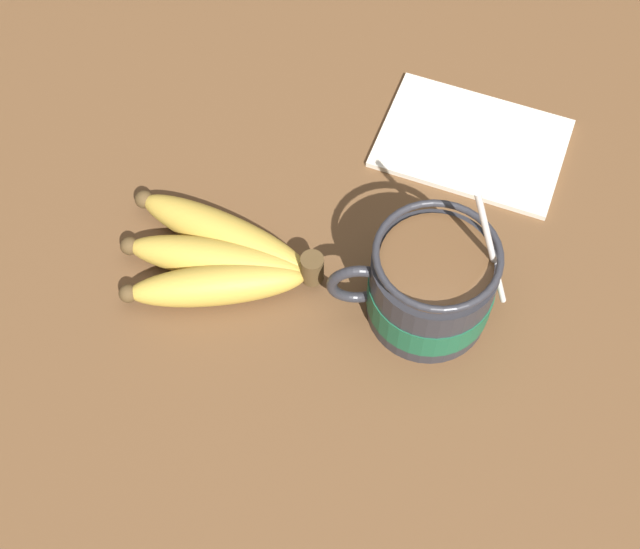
% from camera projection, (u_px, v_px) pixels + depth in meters
% --- Properties ---
extents(table, '(1.19, 1.19, 0.03)m').
position_uv_depth(table, '(310.00, 292.00, 0.79)').
color(table, brown).
rests_on(table, ground).
extents(coffee_mug, '(0.15, 0.10, 0.17)m').
position_uv_depth(coffee_mug, '(428.00, 286.00, 0.73)').
color(coffee_mug, '#28282D').
rests_on(coffee_mug, table).
extents(banana_bunch, '(0.18, 0.13, 0.04)m').
position_uv_depth(banana_bunch, '(217.00, 258.00, 0.77)').
color(banana_bunch, '#4C381E').
rests_on(banana_bunch, table).
extents(napkin, '(0.21, 0.18, 0.01)m').
position_uv_depth(napkin, '(470.00, 143.00, 0.85)').
color(napkin, beige).
rests_on(napkin, table).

